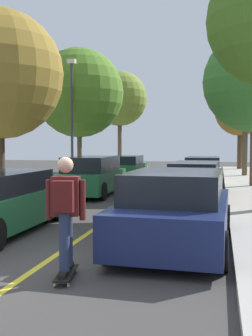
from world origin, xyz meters
TOP-DOWN VIEW (x-y plane):
  - ground at (0.00, 0.00)m, footprint 80.00×80.00m
  - center_line at (0.00, 4.00)m, footprint 0.12×39.20m
  - parked_car_left_near at (-2.00, 9.11)m, footprint 1.90×4.30m
  - parked_car_left_far at (-2.00, 15.09)m, footprint 1.93×4.09m
  - parked_car_right_nearest at (2.00, 1.76)m, footprint 2.11×4.26m
  - parked_car_right_near at (2.00, 8.43)m, footprint 1.95×4.73m
  - parked_car_right_far at (2.00, 14.59)m, footprint 1.93×4.47m
  - street_tree_left_near at (-4.22, 14.12)m, footprint 4.52×4.52m
  - street_tree_left_far at (-4.22, 22.89)m, footprint 3.90×3.90m
  - street_tree_right_far at (4.22, 18.85)m, footprint 3.83×3.83m
  - street_tree_right_farthest at (4.22, 25.37)m, footprint 3.70×3.70m
  - streetlamp at (-3.75, 11.75)m, footprint 0.36×0.24m
  - skateboard at (0.64, -0.51)m, footprint 0.36×0.87m
  - skateboarder at (0.65, -0.54)m, footprint 0.59×0.71m

SIDE VIEW (x-z plane):
  - ground at x=0.00m, z-range 0.00..0.00m
  - center_line at x=0.00m, z-range 0.00..0.01m
  - skateboard at x=0.64m, z-range 0.04..0.14m
  - parked_car_right_far at x=2.00m, z-range -0.01..1.32m
  - parked_car_right_near at x=2.00m, z-range 0.00..1.34m
  - parked_car_left_far at x=-2.00m, z-range 0.00..1.35m
  - parked_car_right_nearest at x=2.00m, z-range -0.02..1.44m
  - parked_car_left_near at x=-2.00m, z-range -0.01..1.47m
  - skateboarder at x=0.65m, z-range 0.22..1.90m
  - streetlamp at x=-3.75m, z-range 0.54..6.16m
  - street_tree_right_farthest at x=4.22m, z-range 1.32..7.43m
  - street_tree_left_near at x=-4.22m, z-range 1.21..7.89m
  - street_tree_right_far at x=4.22m, z-range 1.48..8.03m
  - street_tree_left_far at x=-4.22m, z-range 1.67..8.67m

